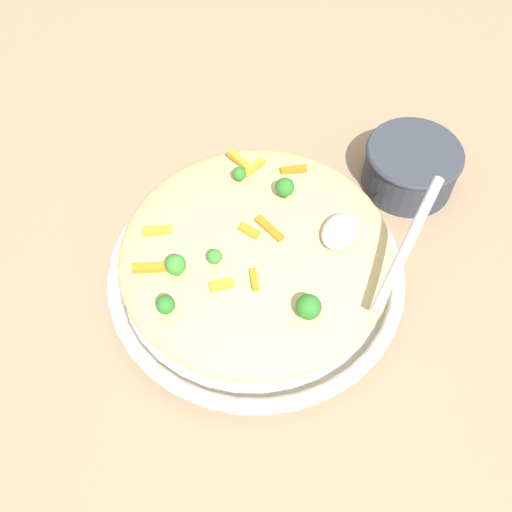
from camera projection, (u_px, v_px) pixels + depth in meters
name	position (u px, v px, depth m)	size (l,w,h in m)	color
ground_plane	(256.00, 284.00, 0.78)	(2.40, 2.40, 0.00)	#9E7F60
serving_bowl	(256.00, 275.00, 0.76)	(0.37, 0.37, 0.04)	silver
pasta_mound	(256.00, 252.00, 0.72)	(0.34, 0.33, 0.07)	#D1BA7A
carrot_piece_0	(254.00, 279.00, 0.65)	(0.03, 0.01, 0.01)	orange
carrot_piece_1	(151.00, 268.00, 0.67)	(0.04, 0.01, 0.01)	orange
carrot_piece_2	(157.00, 230.00, 0.70)	(0.03, 0.01, 0.01)	orange
carrot_piece_3	(223.00, 286.00, 0.65)	(0.03, 0.01, 0.01)	orange
carrot_piece_4	(254.00, 168.00, 0.75)	(0.04, 0.01, 0.01)	orange
carrot_piece_5	(240.00, 160.00, 0.76)	(0.04, 0.01, 0.01)	orange
carrot_piece_6	(269.00, 229.00, 0.69)	(0.04, 0.01, 0.01)	orange
carrot_piece_7	(249.00, 231.00, 0.69)	(0.03, 0.01, 0.01)	orange
carrot_piece_8	(294.00, 169.00, 0.75)	(0.03, 0.01, 0.01)	orange
broccoli_floret_0	(286.00, 188.00, 0.71)	(0.02, 0.02, 0.03)	#296820
broccoli_floret_1	(166.00, 305.00, 0.63)	(0.02, 0.02, 0.02)	#296820
broccoli_floret_2	(176.00, 265.00, 0.65)	(0.02, 0.02, 0.03)	#377928
broccoli_floret_3	(239.00, 174.00, 0.73)	(0.02, 0.02, 0.02)	#296820
broccoli_floret_4	(309.00, 307.00, 0.63)	(0.03, 0.03, 0.03)	#296820
broccoli_floret_5	(214.00, 257.00, 0.66)	(0.02, 0.02, 0.02)	#377928
serving_spoon	(364.00, 235.00, 0.67)	(0.16, 0.10, 0.07)	#B7B7BC
companion_bowl	(411.00, 165.00, 0.84)	(0.14, 0.14, 0.07)	#333842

